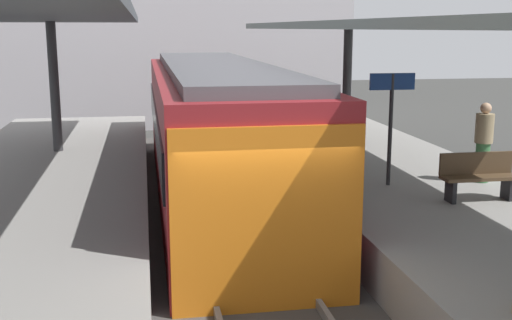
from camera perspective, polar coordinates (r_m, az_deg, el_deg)
name	(u,v)px	position (r m, az deg, el deg)	size (l,w,h in m)	color
ground_plane	(258,301)	(9.95, 0.17, -12.44)	(80.00, 80.00, 0.00)	#383835
platform_right	(491,255)	(11.03, 20.20, -7.93)	(4.40, 28.00, 1.00)	gray
track_ballast	(258,295)	(9.91, 0.17, -11.91)	(3.20, 28.00, 0.20)	#423F3D
rail_near_side	(210,288)	(9.76, -4.08, -11.25)	(0.08, 28.00, 0.14)	slate
rail_far_side	(304,281)	(9.99, 4.32, -10.70)	(0.08, 28.00, 0.14)	slate
commuter_train	(216,132)	(14.69, -3.55, 2.49)	(2.78, 12.56, 3.10)	maroon
canopy_right	(464,27)	(11.66, 17.99, 11.19)	(4.18, 21.00, 3.20)	#333335
platform_bench	(478,175)	(12.23, 19.15, -1.26)	(1.40, 0.41, 0.86)	black
platform_sign	(391,104)	(12.76, 11.94, 4.93)	(0.90, 0.08, 2.21)	#262628
litter_bin	(346,151)	(14.24, 8.04, 0.77)	(0.44, 0.44, 0.80)	#2D2D30
passenger_near_bench	(484,141)	(13.64, 19.57, 1.58)	(0.36, 0.36, 1.61)	#386B3D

